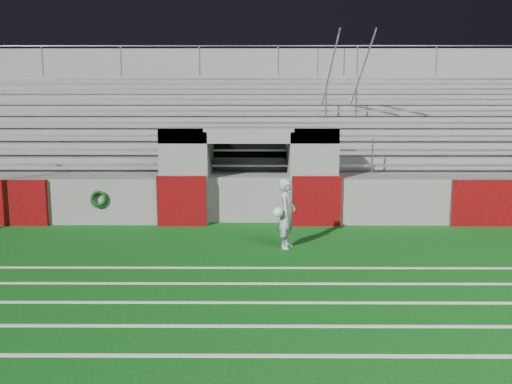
{
  "coord_description": "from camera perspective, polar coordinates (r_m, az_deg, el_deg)",
  "views": [
    {
      "loc": [
        0.28,
        -12.03,
        3.3
      ],
      "look_at": [
        0.2,
        1.8,
        1.1
      ],
      "focal_mm": 40.0,
      "sensor_mm": 36.0,
      "label": 1
    }
  ],
  "objects": [
    {
      "name": "field_markings",
      "position": [
        7.76,
        -1.82,
        -16.05
      ],
      "size": [
        28.0,
        8.09,
        0.01
      ],
      "color": "white",
      "rests_on": "ground"
    },
    {
      "name": "ground",
      "position": [
        12.47,
        -0.97,
        -6.3
      ],
      "size": [
        90.0,
        90.0,
        0.0
      ],
      "primitive_type": "plane",
      "color": "#0C4911",
      "rests_on": "ground"
    },
    {
      "name": "stadium_structure",
      "position": [
        20.08,
        -0.47,
        3.87
      ],
      "size": [
        26.0,
        8.48,
        5.42
      ],
      "color": "slate",
      "rests_on": "ground"
    },
    {
      "name": "goalkeeper_with_ball",
      "position": [
        12.91,
        3.07,
        -2.14
      ],
      "size": [
        0.57,
        0.7,
        1.59
      ],
      "color": "#AEB2B8",
      "rests_on": "ground"
    },
    {
      "name": "hose_coil",
      "position": [
        15.77,
        -15.43,
        -0.68
      ],
      "size": [
        0.48,
        0.14,
        0.49
      ],
      "color": "#0D4217",
      "rests_on": "ground"
    }
  ]
}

